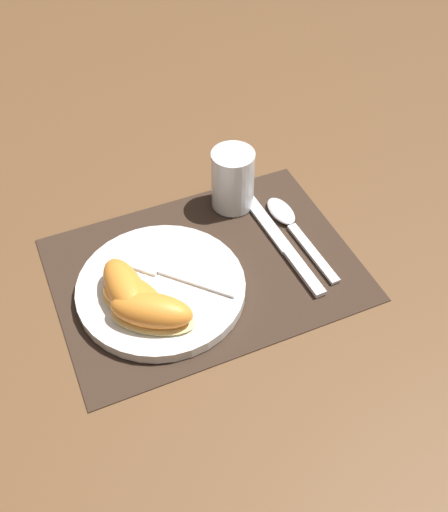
% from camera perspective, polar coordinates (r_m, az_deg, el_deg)
% --- Properties ---
extents(ground_plane, '(3.00, 3.00, 0.00)m').
position_cam_1_polar(ground_plane, '(0.86, -1.81, -1.32)').
color(ground_plane, brown).
extents(placemat, '(0.42, 0.31, 0.00)m').
position_cam_1_polar(placemat, '(0.86, -1.81, -1.23)').
color(placemat, '#38281E').
rests_on(placemat, ground_plane).
extents(plate, '(0.23, 0.23, 0.02)m').
position_cam_1_polar(plate, '(0.82, -6.01, -3.08)').
color(plate, white).
rests_on(plate, placemat).
extents(juice_glass, '(0.07, 0.07, 0.10)m').
position_cam_1_polar(juice_glass, '(0.92, 0.84, 7.02)').
color(juice_glass, silver).
rests_on(juice_glass, placemat).
extents(knife, '(0.03, 0.23, 0.01)m').
position_cam_1_polar(knife, '(0.89, 5.61, 1.17)').
color(knife, silver).
rests_on(knife, placemat).
extents(spoon, '(0.04, 0.19, 0.01)m').
position_cam_1_polar(spoon, '(0.92, 6.22, 3.27)').
color(spoon, silver).
rests_on(spoon, placemat).
extents(fork, '(0.14, 0.15, 0.00)m').
position_cam_1_polar(fork, '(0.83, -5.70, -1.41)').
color(fork, silver).
rests_on(fork, plate).
extents(citrus_wedge_0, '(0.06, 0.12, 0.05)m').
position_cam_1_polar(citrus_wedge_0, '(0.79, -9.29, -3.33)').
color(citrus_wedge_0, '#F4DB84').
rests_on(citrus_wedge_0, plate).
extents(citrus_wedge_1, '(0.10, 0.12, 0.04)m').
position_cam_1_polar(citrus_wedge_1, '(0.78, -8.35, -4.13)').
color(citrus_wedge_1, '#F4DB84').
rests_on(citrus_wedge_1, plate).
extents(citrus_wedge_2, '(0.11, 0.12, 0.04)m').
position_cam_1_polar(citrus_wedge_2, '(0.78, -8.01, -4.75)').
color(citrus_wedge_2, '#F4DB84').
rests_on(citrus_wedge_2, plate).
extents(citrus_wedge_3, '(0.12, 0.10, 0.04)m').
position_cam_1_polar(citrus_wedge_3, '(0.77, -6.89, -5.31)').
color(citrus_wedge_3, '#F4DB84').
rests_on(citrus_wedge_3, plate).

